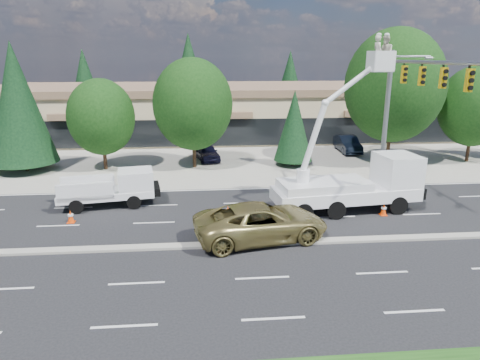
{
  "coord_description": "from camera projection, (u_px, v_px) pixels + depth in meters",
  "views": [
    {
      "loc": [
        -2.22,
        -18.53,
        8.62
      ],
      "look_at": [
        -0.38,
        2.8,
        2.4
      ],
      "focal_mm": 32.0,
      "sensor_mm": 36.0,
      "label": 1
    }
  ],
  "objects": [
    {
      "name": "ground",
      "position": [
        253.0,
        245.0,
        20.31
      ],
      "size": [
        140.0,
        140.0,
        0.0
      ],
      "primitive_type": "plane",
      "color": "black",
      "rests_on": "ground"
    },
    {
      "name": "concrete_apron",
      "position": [
        228.0,
        153.0,
        39.45
      ],
      "size": [
        140.0,
        22.0,
        0.01
      ],
      "primitive_type": "cube",
      "color": "gray",
      "rests_on": "ground"
    },
    {
      "name": "road_median",
      "position": [
        253.0,
        243.0,
        20.3
      ],
      "size": [
        120.0,
        0.55,
        0.12
      ],
      "primitive_type": "cube",
      "color": "gray",
      "rests_on": "ground"
    },
    {
      "name": "strip_mall",
      "position": [
        223.0,
        109.0,
        48.2
      ],
      "size": [
        50.4,
        15.4,
        5.5
      ],
      "color": "tan",
      "rests_on": "ground"
    },
    {
      "name": "tree_front_b",
      "position": [
        18.0,
        103.0,
        31.89
      ],
      "size": [
        4.94,
        4.94,
        9.75
      ],
      "color": "#332114",
      "rests_on": "ground"
    },
    {
      "name": "tree_front_c",
      "position": [
        101.0,
        117.0,
        32.69
      ],
      "size": [
        5.08,
        5.08,
        7.05
      ],
      "color": "#332114",
      "rests_on": "ground"
    },
    {
      "name": "tree_front_d",
      "position": [
        193.0,
        105.0,
        33.02
      ],
      "size": [
        6.18,
        6.18,
        8.58
      ],
      "color": "#332114",
      "rests_on": "ground"
    },
    {
      "name": "tree_front_e",
      "position": [
        294.0,
        126.0,
        34.17
      ],
      "size": [
        3.09,
        3.09,
        6.1
      ],
      "color": "#332114",
      "rests_on": "ground"
    },
    {
      "name": "tree_front_f",
      "position": [
        394.0,
        86.0,
        33.97
      ],
      "size": [
        7.82,
        7.82,
        10.85
      ],
      "color": "#332114",
      "rests_on": "ground"
    },
    {
      "name": "tree_front_g",
      "position": [
        475.0,
        106.0,
        35.02
      ],
      "size": [
        5.74,
        5.74,
        7.96
      ],
      "color": "#332114",
      "rests_on": "ground"
    },
    {
      "name": "tree_back_a",
      "position": [
        85.0,
        83.0,
        57.58
      ],
      "size": [
        4.87,
        4.87,
        9.6
      ],
      "color": "#332114",
      "rests_on": "ground"
    },
    {
      "name": "tree_back_b",
      "position": [
        189.0,
        74.0,
        58.43
      ],
      "size": [
        5.91,
        5.91,
        11.65
      ],
      "color": "#332114",
      "rests_on": "ground"
    },
    {
      "name": "tree_back_c",
      "position": [
        290.0,
        83.0,
        59.92
      ],
      "size": [
        4.76,
        4.76,
        9.39
      ],
      "color": "#332114",
      "rests_on": "ground"
    },
    {
      "name": "tree_back_d",
      "position": [
        373.0,
        79.0,
        60.77
      ],
      "size": [
        5.23,
        5.23,
        10.32
      ],
      "color": "#332114",
      "rests_on": "ground"
    },
    {
      "name": "signal_mast",
      "position": [
        403.0,
        100.0,
        26.19
      ],
      "size": [
        2.76,
        10.16,
        9.0
      ],
      "color": "gray",
      "rests_on": "ground"
    },
    {
      "name": "utility_pickup",
      "position": [
        114.0,
        192.0,
        25.44
      ],
      "size": [
        5.71,
        2.87,
        2.09
      ],
      "rotation": [
        0.0,
        0.0,
        0.17
      ],
      "color": "white",
      "rests_on": "ground"
    },
    {
      "name": "bucket_truck",
      "position": [
        357.0,
        176.0,
        24.37
      ],
      "size": [
        8.58,
        3.51,
        9.79
      ],
      "rotation": [
        0.0,
        0.0,
        0.12
      ],
      "color": "white",
      "rests_on": "ground"
    },
    {
      "name": "traffic_cone_a",
      "position": [
        71.0,
        216.0,
        22.93
      ],
      "size": [
        0.4,
        0.4,
        0.7
      ],
      "color": "#E93E07",
      "rests_on": "ground"
    },
    {
      "name": "traffic_cone_b",
      "position": [
        228.0,
        212.0,
        23.64
      ],
      "size": [
        0.4,
        0.4,
        0.7
      ],
      "color": "#E93E07",
      "rests_on": "ground"
    },
    {
      "name": "traffic_cone_c",
      "position": [
        274.0,
        212.0,
        23.62
      ],
      "size": [
        0.4,
        0.4,
        0.7
      ],
      "color": "#E93E07",
      "rests_on": "ground"
    },
    {
      "name": "traffic_cone_d",
      "position": [
        384.0,
        209.0,
        24.01
      ],
      "size": [
        0.4,
        0.4,
        0.7
      ],
      "color": "#E93E07",
      "rests_on": "ground"
    },
    {
      "name": "minivan",
      "position": [
        261.0,
        222.0,
        20.68
      ],
      "size": [
        6.91,
        4.16,
        1.79
      ],
      "primitive_type": "imported",
      "rotation": [
        0.0,
        0.0,
        1.76
      ],
      "color": "olive",
      "rests_on": "ground"
    },
    {
      "name": "parked_car_west",
      "position": [
        207.0,
        152.0,
        36.66
      ],
      "size": [
        2.57,
        4.39,
        1.4
      ],
      "primitive_type": "imported",
      "rotation": [
        0.0,
        0.0,
        0.24
      ],
      "color": "black",
      "rests_on": "ground"
    },
    {
      "name": "parked_car_east",
      "position": [
        348.0,
        144.0,
        39.75
      ],
      "size": [
        1.77,
        4.65,
        1.52
      ],
      "primitive_type": "imported",
      "rotation": [
        0.0,
        0.0,
        -0.04
      ],
      "color": "black",
      "rests_on": "ground"
    }
  ]
}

